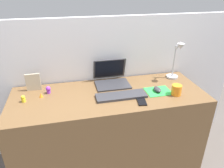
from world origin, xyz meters
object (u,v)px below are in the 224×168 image
keyboard (121,96)px  picture_frame (33,82)px  mouse (157,89)px  toy_figurine_orange (41,95)px  cell_phone (142,101)px  coffee_mug (176,90)px  laptop (111,77)px  toy_figurine_purple (48,90)px  toy_figurine_yellow (23,99)px  desk_lamp (176,62)px

keyboard → picture_frame: (-0.70, 0.28, 0.06)m
mouse → toy_figurine_orange: bearing=172.8°
cell_phone → toy_figurine_orange: (-0.77, 0.25, 0.01)m
cell_phone → coffee_mug: (0.31, 0.04, 0.04)m
laptop → keyboard: (0.02, -0.27, -0.04)m
laptop → toy_figurine_purple: 0.56m
mouse → toy_figurine_yellow: toy_figurine_yellow is taller
picture_frame → desk_lamp: bearing=-2.5°
picture_frame → toy_figurine_yellow: size_ratio=2.65×
desk_lamp → coffee_mug: 0.34m
picture_frame → coffee_mug: 1.20m
picture_frame → toy_figurine_purple: (0.12, -0.08, -0.04)m
cell_phone → toy_figurine_orange: size_ratio=3.62×
cell_phone → toy_figurine_yellow: (-0.89, 0.20, 0.02)m
keyboard → toy_figurine_yellow: toy_figurine_yellow is taller
laptop → mouse: (0.34, -0.26, -0.03)m
laptop → picture_frame: 0.67m
keyboard → coffee_mug: size_ratio=4.69×
coffee_mug → toy_figurine_orange: 1.10m
picture_frame → mouse: bearing=-14.4°
cell_phone → toy_figurine_purple: bearing=166.1°
keyboard → toy_figurine_orange: toy_figurine_orange is taller
keyboard → coffee_mug: (0.45, -0.06, 0.03)m
keyboard → mouse: bearing=3.3°
mouse → toy_figurine_purple: 0.91m
desk_lamp → toy_figurine_purple: (-1.15, -0.03, -0.14)m
keyboard → cell_phone: size_ratio=3.20×
mouse → desk_lamp: (0.26, 0.20, 0.15)m
toy_figurine_purple → toy_figurine_yellow: 0.21m
laptop → keyboard: 0.28m
picture_frame → coffee_mug: (1.15, -0.34, -0.03)m
cell_phone → toy_figurine_orange: toy_figurine_orange is taller
picture_frame → toy_figurine_yellow: 0.20m
desk_lamp → picture_frame: 1.28m
picture_frame → cell_phone: bearing=-24.9°
mouse → toy_figurine_orange: size_ratio=2.71×
laptop → mouse: 0.43m
cell_phone → picture_frame: picture_frame is taller
mouse → picture_frame: picture_frame is taller
laptop → toy_figurine_yellow: (-0.74, -0.18, -0.02)m
cell_phone → toy_figurine_yellow: 0.92m
mouse → toy_figurine_purple: size_ratio=1.55×
cell_phone → desk_lamp: bearing=45.8°
laptop → mouse: laptop is taller
cell_phone → picture_frame: bearing=164.1°
desk_lamp → toy_figurine_purple: size_ratio=5.92×
cell_phone → laptop: bearing=121.4°
picture_frame → laptop: bearing=-0.4°
keyboard → toy_figurine_purple: 0.61m
toy_figurine_yellow → toy_figurine_orange: 0.14m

